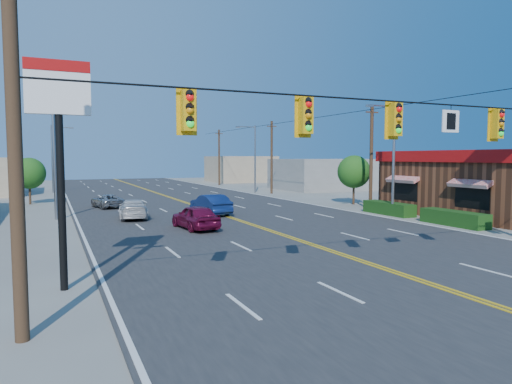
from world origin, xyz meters
name	(u,v)px	position (x,y,z in m)	size (l,w,h in m)	color
ground	(419,282)	(0.00, 0.00, 0.00)	(160.00, 160.00, 0.00)	gray
road	(219,214)	(0.00, 20.00, 0.03)	(20.00, 120.00, 0.06)	#2D2D30
signal_span	(421,137)	(-0.12, 0.00, 4.89)	(24.32, 0.34, 9.00)	#47301E
kfc	(504,182)	(19.90, 12.00, 2.38)	(16.30, 12.40, 4.70)	brown
pizza_hut_sign	(59,126)	(-11.00, 4.00, 5.18)	(1.90, 0.30, 6.85)	black
streetlight_se	(392,153)	(10.79, 14.00, 4.51)	(2.55, 0.25, 8.00)	gray
streetlight_ne	(254,155)	(10.79, 38.00, 4.51)	(2.55, 0.25, 8.00)	gray
streetlight_sw	(58,153)	(-10.79, 22.00, 4.51)	(2.55, 0.25, 8.00)	gray
streetlight_nw	(54,155)	(-10.79, 48.00, 4.51)	(2.55, 0.25, 8.00)	gray
utility_pole_near	(371,158)	(12.20, 18.00, 4.20)	(0.28, 0.28, 8.40)	#47301E
utility_pole_mid	(272,158)	(12.20, 36.00, 4.20)	(0.28, 0.28, 8.40)	#47301E
utility_pole_far	(219,157)	(12.20, 54.00, 4.20)	(0.28, 0.28, 8.40)	#47301E
tree_kfc_rear	(354,172)	(13.50, 22.00, 2.93)	(2.94, 2.94, 4.41)	#47301E
tree_west	(29,173)	(-13.00, 34.00, 2.79)	(2.80, 2.80, 4.20)	#47301E
bld_east_mid	(324,174)	(22.00, 40.00, 2.00)	(12.00, 10.00, 4.00)	gray
bld_east_far	(240,169)	(19.00, 62.00, 2.20)	(10.00, 10.00, 4.40)	tan
car_magenta	(195,218)	(-3.66, 13.92, 0.71)	(1.68, 4.17, 1.42)	maroon
car_blue	(210,205)	(-0.70, 19.95, 0.74)	(1.56, 4.47, 1.47)	navy
car_white	(133,210)	(-6.20, 20.11, 0.66)	(1.84, 4.53, 1.31)	#BCBCBC
car_silver	(107,202)	(-7.05, 27.85, 0.55)	(1.84, 3.99, 1.11)	gray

